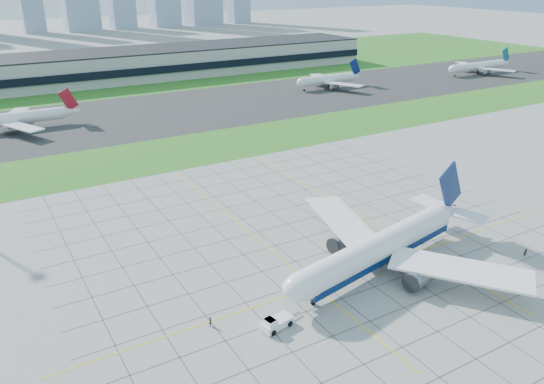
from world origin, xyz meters
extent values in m
plane|color=#969691|center=(0.00, 0.00, 0.00)|extent=(1400.00, 1400.00, 0.00)
cube|color=#296C1F|center=(0.00, 90.00, 0.02)|extent=(700.00, 35.00, 0.04)
cube|color=#383838|center=(0.00, 145.00, 0.03)|extent=(700.00, 75.00, 0.04)
cube|color=#296C1F|center=(0.00, 255.00, 0.02)|extent=(700.00, 145.00, 0.04)
cube|color=#474744|center=(-48.00, 10.00, 0.01)|extent=(0.18, 130.00, 0.02)
cube|color=#474744|center=(-40.00, 10.00, 0.01)|extent=(0.18, 130.00, 0.02)
cube|color=#474744|center=(-32.00, 10.00, 0.01)|extent=(0.18, 130.00, 0.02)
cube|color=#474744|center=(-24.00, 10.00, 0.01)|extent=(0.18, 130.00, 0.02)
cube|color=#474744|center=(-16.00, 10.00, 0.01)|extent=(0.18, 130.00, 0.02)
cube|color=#474744|center=(-8.00, 10.00, 0.01)|extent=(0.18, 130.00, 0.02)
cube|color=#474744|center=(0.00, 10.00, 0.01)|extent=(0.18, 130.00, 0.02)
cube|color=#474744|center=(8.00, 10.00, 0.01)|extent=(0.18, 130.00, 0.02)
cube|color=#474744|center=(16.00, 10.00, 0.01)|extent=(0.18, 130.00, 0.02)
cube|color=#474744|center=(24.00, 10.00, 0.01)|extent=(0.18, 130.00, 0.02)
cube|color=#474744|center=(32.00, 10.00, 0.01)|extent=(0.18, 130.00, 0.02)
cube|color=#474744|center=(40.00, 10.00, 0.01)|extent=(0.18, 130.00, 0.02)
cube|color=#474744|center=(48.00, 10.00, 0.01)|extent=(0.18, 130.00, 0.02)
cube|color=#474744|center=(0.00, -32.00, 0.01)|extent=(110.00, 0.18, 0.02)
cube|color=#474744|center=(0.00, -24.00, 0.01)|extent=(110.00, 0.18, 0.02)
cube|color=#474744|center=(0.00, -16.00, 0.01)|extent=(110.00, 0.18, 0.02)
cube|color=#474744|center=(0.00, -8.00, 0.01)|extent=(110.00, 0.18, 0.02)
cube|color=#474744|center=(0.00, 0.00, 0.01)|extent=(110.00, 0.18, 0.02)
cube|color=#474744|center=(0.00, 8.00, 0.01)|extent=(110.00, 0.18, 0.02)
cube|color=#474744|center=(0.00, 16.00, 0.01)|extent=(110.00, 0.18, 0.02)
cube|color=#474744|center=(0.00, 24.00, 0.01)|extent=(110.00, 0.18, 0.02)
cube|color=#474744|center=(0.00, 32.00, 0.01)|extent=(110.00, 0.18, 0.02)
cube|color=#474744|center=(0.00, 40.00, 0.01)|extent=(110.00, 0.18, 0.02)
cube|color=#474744|center=(0.00, 48.00, 0.01)|extent=(110.00, 0.18, 0.02)
cube|color=#474744|center=(0.00, 56.00, 0.01)|extent=(110.00, 0.18, 0.02)
cube|color=#474744|center=(0.00, 64.00, 0.01)|extent=(110.00, 0.18, 0.02)
cube|color=yellow|center=(0.00, -2.00, 0.02)|extent=(120.00, 0.25, 0.03)
cube|color=yellow|center=(-10.00, 20.00, 0.02)|extent=(0.25, 100.00, 0.03)
cube|color=yellow|center=(18.00, 20.00, 0.02)|extent=(0.25, 100.00, 0.03)
cube|color=#B7B7B2|center=(40.00, 230.00, 7.50)|extent=(260.00, 42.00, 15.00)
cube|color=black|center=(40.00, 208.50, 7.00)|extent=(260.00, 1.00, 4.00)
cube|color=black|center=(40.00, 230.00, 15.40)|extent=(260.00, 42.00, 0.80)
cylinder|color=white|center=(4.85, -3.19, 5.17)|extent=(42.72, 13.71, 5.54)
cube|color=#071D4D|center=(4.85, -3.19, 3.41)|extent=(42.65, 13.35, 1.48)
ellipsoid|color=white|center=(-15.97, -7.33, 5.17)|extent=(9.77, 7.16, 5.54)
cube|color=black|center=(-17.97, -7.73, 5.63)|extent=(2.57, 3.29, 0.55)
cone|color=white|center=(28.83, 1.58, 5.45)|extent=(8.27, 6.60, 5.26)
cube|color=#071D4D|center=(29.29, 1.67, 11.63)|extent=(9.96, 2.42, 11.78)
cube|color=white|center=(7.40, 12.37, 4.25)|extent=(14.63, 27.11, 0.90)
cube|color=white|center=(13.16, -16.59, 4.25)|extent=(22.26, 25.61, 0.90)
cylinder|color=slate|center=(2.96, 6.31, 2.40)|extent=(6.57, 4.61, 3.51)
cylinder|color=slate|center=(6.74, -12.70, 2.40)|extent=(6.57, 4.61, 3.51)
cylinder|color=gray|center=(-13.71, -6.88, 1.20)|extent=(0.39, 0.39, 2.40)
cylinder|color=black|center=(-13.71, -6.88, 0.51)|extent=(1.09, 0.65, 1.02)
cylinder|color=black|center=(8.80, 0.61, 0.60)|extent=(1.39, 1.32, 1.20)
cylinder|color=black|center=(9.95, -5.19, 0.60)|extent=(1.39, 1.32, 1.20)
cube|color=white|center=(-22.85, -9.17, 0.85)|extent=(6.09, 3.71, 1.33)
cube|color=white|center=(-24.34, -9.46, 1.80)|extent=(2.08, 2.38, 1.04)
cube|color=black|center=(-24.34, -9.46, 1.99)|extent=(1.86, 2.15, 0.66)
cube|color=gray|center=(-18.85, -8.37, 0.57)|extent=(2.82, 0.72, 0.17)
cylinder|color=black|center=(-24.95, -8.33, 0.52)|extent=(1.11, 0.67, 1.04)
cylinder|color=black|center=(-24.47, -10.75, 0.52)|extent=(1.11, 0.67, 1.04)
cylinder|color=black|center=(-21.23, -7.59, 0.52)|extent=(1.11, 0.67, 1.04)
cylinder|color=black|center=(-20.75, -10.01, 0.52)|extent=(1.11, 0.67, 1.04)
imported|color=black|center=(-32.45, -3.13, 0.91)|extent=(0.72, 0.79, 1.82)
imported|color=black|center=(35.65, -15.11, 0.86)|extent=(0.97, 0.84, 1.73)
cylinder|color=white|center=(-47.73, 147.07, 4.50)|extent=(39.90, 4.80, 4.80)
cube|color=maroon|center=(-25.56, 147.07, 9.50)|extent=(7.46, 0.40, 9.15)
cube|color=white|center=(-44.96, 158.07, 3.70)|extent=(13.89, 20.66, 0.40)
cube|color=white|center=(-44.96, 136.07, 3.70)|extent=(13.89, 20.66, 0.40)
cylinder|color=black|center=(-44.41, 149.27, 0.50)|extent=(1.00, 1.00, 1.00)
cylinder|color=black|center=(-44.41, 144.87, 0.50)|extent=(1.00, 1.00, 1.00)
cylinder|color=white|center=(103.80, 150.62, 4.50)|extent=(32.31, 4.80, 4.80)
cube|color=#081753|center=(121.75, 150.62, 9.50)|extent=(7.46, 0.40, 9.15)
cube|color=white|center=(106.04, 161.62, 3.70)|extent=(13.89, 20.66, 0.40)
cube|color=white|center=(106.04, 139.62, 3.70)|extent=(13.89, 20.66, 0.40)
cylinder|color=black|center=(106.49, 152.82, 0.50)|extent=(1.00, 1.00, 1.00)
cylinder|color=black|center=(106.49, 148.42, 0.50)|extent=(1.00, 1.00, 1.00)
cylinder|color=white|center=(206.20, 139.61, 4.50)|extent=(42.89, 4.80, 4.80)
cube|color=navy|center=(230.03, 139.61, 9.50)|extent=(7.46, 0.40, 9.15)
cube|color=white|center=(209.18, 150.61, 3.70)|extent=(13.89, 20.66, 0.40)
cube|color=white|center=(209.18, 128.61, 3.70)|extent=(13.89, 20.66, 0.40)
cylinder|color=black|center=(209.78, 141.81, 0.50)|extent=(1.00, 1.00, 1.00)
cylinder|color=black|center=(209.78, 137.41, 0.50)|extent=(1.00, 1.00, 1.00)
camera|label=1|loc=(-61.50, -73.18, 56.18)|focal=35.00mm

